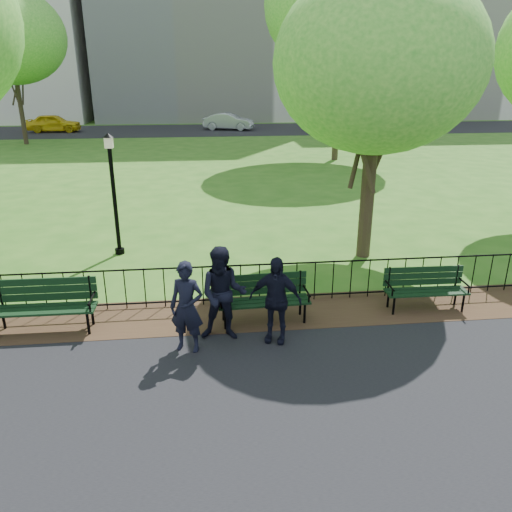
{
  "coord_description": "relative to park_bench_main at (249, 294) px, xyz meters",
  "views": [
    {
      "loc": [
        -0.55,
        -7.66,
        4.72
      ],
      "look_at": [
        0.47,
        1.5,
        1.27
      ],
      "focal_mm": 35.0,
      "sensor_mm": 36.0,
      "label": 1
    }
  ],
  "objects": [
    {
      "name": "taxi",
      "position": [
        -12.37,
        33.74,
        0.09
      ],
      "size": [
        4.14,
        1.74,
        1.4
      ],
      "primitive_type": "imported",
      "rotation": [
        0.0,
        0.0,
        1.55
      ],
      "color": "gold",
      "rests_on": "far_street"
    },
    {
      "name": "far_street",
      "position": [
        -0.29,
        33.88,
        -0.61
      ],
      "size": [
        70.0,
        9.0,
        0.01
      ],
      "primitive_type": "cube",
      "color": "black",
      "rests_on": "ground"
    },
    {
      "name": "lamppost",
      "position": [
        -3.12,
        4.35,
        1.14
      ],
      "size": [
        0.29,
        0.29,
        3.22
      ],
      "color": "black",
      "rests_on": "ground"
    },
    {
      "name": "park_bench_right_a",
      "position": [
        3.7,
        0.24,
        -0.07
      ],
      "size": [
        1.7,
        0.56,
        0.96
      ],
      "rotation": [
        0.0,
        0.0,
        -0.02
      ],
      "color": "black",
      "rests_on": "ground"
    },
    {
      "name": "person_right",
      "position": [
        0.41,
        -0.74,
        0.21
      ],
      "size": [
        1.04,
        0.71,
        1.64
      ],
      "primitive_type": "imported",
      "rotation": [
        0.0,
        0.0,
        -0.36
      ],
      "color": "black",
      "rests_on": "asphalt_path"
    },
    {
      "name": "park_bench_main",
      "position": [
        0.0,
        0.0,
        0.0
      ],
      "size": [
        1.92,
        0.64,
        1.02
      ],
      "rotation": [
        0.0,
        0.0,
        0.05
      ],
      "color": "black",
      "rests_on": "ground"
    },
    {
      "name": "asphalt_path",
      "position": [
        -0.29,
        -4.52,
        -0.61
      ],
      "size": [
        60.0,
        9.2,
        0.01
      ],
      "primitive_type": "cube",
      "color": "black",
      "rests_on": "ground"
    },
    {
      "name": "ground",
      "position": [
        -0.29,
        -1.12,
        -0.62
      ],
      "size": [
        120.0,
        120.0,
        0.0
      ],
      "primitive_type": "plane",
      "color": "#2F651A"
    },
    {
      "name": "iron_fence",
      "position": [
        -0.29,
        0.88,
        -0.12
      ],
      "size": [
        24.06,
        0.06,
        1.0
      ],
      "color": "black",
      "rests_on": "ground"
    },
    {
      "name": "sedan_dark",
      "position": [
        11.34,
        31.83,
        0.19
      ],
      "size": [
        5.79,
        3.05,
        1.6
      ],
      "primitive_type": "imported",
      "rotation": [
        0.0,
        0.0,
        1.72
      ],
      "color": "black",
      "rests_on": "far_street"
    },
    {
      "name": "tree_near_e",
      "position": [
        3.43,
        3.45,
        4.24
      ],
      "size": [
        5.02,
        5.02,
        7.0
      ],
      "color": "#2D2116",
      "rests_on": "ground"
    },
    {
      "name": "dirt_strip",
      "position": [
        -0.29,
        0.38,
        -0.6
      ],
      "size": [
        60.0,
        1.6,
        0.01
      ],
      "primitive_type": "cube",
      "color": "#382517",
      "rests_on": "ground"
    },
    {
      "name": "park_bench_left_a",
      "position": [
        -3.89,
        0.17,
        0.01
      ],
      "size": [
        1.93,
        0.62,
        1.09
      ],
      "rotation": [
        0.0,
        0.0,
        -0.01
      ],
      "color": "black",
      "rests_on": "ground"
    },
    {
      "name": "tree_far_e",
      "position": [
        6.6,
        18.5,
        7.14
      ],
      "size": [
        8.02,
        8.02,
        11.17
      ],
      "color": "#2D2116",
      "rests_on": "ground"
    },
    {
      "name": "tree_far_w",
      "position": [
        -12.46,
        26.86,
        6.06
      ],
      "size": [
        6.9,
        6.9,
        9.61
      ],
      "color": "#2D2116",
      "rests_on": "ground"
    },
    {
      "name": "person_left",
      "position": [
        -1.17,
        -0.89,
        0.22
      ],
      "size": [
        0.7,
        0.57,
        1.66
      ],
      "primitive_type": "imported",
      "rotation": [
        0.0,
        0.0,
        -0.32
      ],
      "color": "black",
      "rests_on": "asphalt_path"
    },
    {
      "name": "person_mid",
      "position": [
        -0.52,
        -0.56,
        0.29
      ],
      "size": [
        0.92,
        0.57,
        1.79
      ],
      "primitive_type": "imported",
      "rotation": [
        0.0,
        0.0,
        -0.14
      ],
      "color": "black",
      "rests_on": "asphalt_path"
    },
    {
      "name": "sedan_silver",
      "position": [
        1.61,
        33.72,
        0.07
      ],
      "size": [
        4.34,
        2.64,
        1.35
      ],
      "primitive_type": "imported",
      "rotation": [
        0.0,
        0.0,
        1.25
      ],
      "color": "#A7AAAF",
      "rests_on": "far_street"
    }
  ]
}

